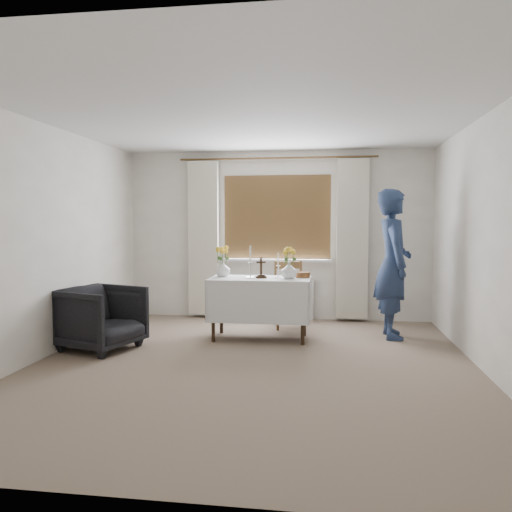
{
  "coord_description": "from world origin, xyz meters",
  "views": [
    {
      "loc": [
        0.73,
        -4.92,
        1.46
      ],
      "look_at": [
        -0.1,
        0.95,
        1.05
      ],
      "focal_mm": 35.0,
      "sensor_mm": 36.0,
      "label": 1
    }
  ],
  "objects_px": {
    "flower_vase_right": "(289,270)",
    "armchair": "(101,318)",
    "person": "(393,264)",
    "wooden_chair": "(290,295)",
    "flower_vase_left": "(222,269)",
    "wooden_cross": "(261,267)",
    "altar_table": "(260,308)"
  },
  "relations": [
    {
      "from": "wooden_chair",
      "to": "flower_vase_right",
      "type": "height_order",
      "value": "flower_vase_right"
    },
    {
      "from": "altar_table",
      "to": "wooden_chair",
      "type": "height_order",
      "value": "wooden_chair"
    },
    {
      "from": "wooden_cross",
      "to": "flower_vase_right",
      "type": "height_order",
      "value": "wooden_cross"
    },
    {
      "from": "person",
      "to": "altar_table",
      "type": "bearing_deg",
      "value": 96.94
    },
    {
      "from": "person",
      "to": "flower_vase_right",
      "type": "bearing_deg",
      "value": 101.11
    },
    {
      "from": "wooden_chair",
      "to": "wooden_cross",
      "type": "distance_m",
      "value": 0.9
    },
    {
      "from": "armchair",
      "to": "person",
      "type": "distance_m",
      "value": 3.57
    },
    {
      "from": "flower_vase_left",
      "to": "armchair",
      "type": "bearing_deg",
      "value": -145.63
    },
    {
      "from": "armchair",
      "to": "flower_vase_left",
      "type": "distance_m",
      "value": 1.58
    },
    {
      "from": "armchair",
      "to": "person",
      "type": "relative_size",
      "value": 0.43
    },
    {
      "from": "person",
      "to": "flower_vase_right",
      "type": "xyz_separation_m",
      "value": [
        -1.28,
        -0.35,
        -0.07
      ]
    },
    {
      "from": "altar_table",
      "to": "person",
      "type": "relative_size",
      "value": 0.67
    },
    {
      "from": "wooden_cross",
      "to": "flower_vase_left",
      "type": "distance_m",
      "value": 0.52
    },
    {
      "from": "armchair",
      "to": "flower_vase_left",
      "type": "height_order",
      "value": "flower_vase_left"
    },
    {
      "from": "flower_vase_right",
      "to": "wooden_cross",
      "type": "bearing_deg",
      "value": 177.78
    },
    {
      "from": "armchair",
      "to": "flower_vase_right",
      "type": "distance_m",
      "value": 2.27
    },
    {
      "from": "wooden_chair",
      "to": "flower_vase_left",
      "type": "bearing_deg",
      "value": -153.15
    },
    {
      "from": "flower_vase_left",
      "to": "flower_vase_right",
      "type": "height_order",
      "value": "flower_vase_right"
    },
    {
      "from": "wooden_chair",
      "to": "armchair",
      "type": "distance_m",
      "value": 2.52
    },
    {
      "from": "armchair",
      "to": "wooden_cross",
      "type": "height_order",
      "value": "wooden_cross"
    },
    {
      "from": "person",
      "to": "flower_vase_left",
      "type": "xyz_separation_m",
      "value": [
        -2.13,
        -0.24,
        -0.07
      ]
    },
    {
      "from": "person",
      "to": "armchair",
      "type": "bearing_deg",
      "value": 103.63
    },
    {
      "from": "wooden_chair",
      "to": "flower_vase_right",
      "type": "relative_size",
      "value": 4.41
    },
    {
      "from": "person",
      "to": "wooden_cross",
      "type": "xyz_separation_m",
      "value": [
        -1.62,
        -0.34,
        -0.04
      ]
    },
    {
      "from": "altar_table",
      "to": "wooden_cross",
      "type": "bearing_deg",
      "value": -45.47
    },
    {
      "from": "armchair",
      "to": "flower_vase_right",
      "type": "height_order",
      "value": "flower_vase_right"
    },
    {
      "from": "wooden_cross",
      "to": "flower_vase_left",
      "type": "bearing_deg",
      "value": 146.3
    },
    {
      "from": "armchair",
      "to": "flower_vase_left",
      "type": "bearing_deg",
      "value": -36.91
    },
    {
      "from": "person",
      "to": "flower_vase_left",
      "type": "relative_size",
      "value": 9.24
    },
    {
      "from": "flower_vase_right",
      "to": "armchair",
      "type": "bearing_deg",
      "value": -160.68
    },
    {
      "from": "wooden_chair",
      "to": "flower_vase_left",
      "type": "height_order",
      "value": "flower_vase_left"
    },
    {
      "from": "wooden_chair",
      "to": "flower_vase_right",
      "type": "distance_m",
      "value": 0.85
    }
  ]
}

